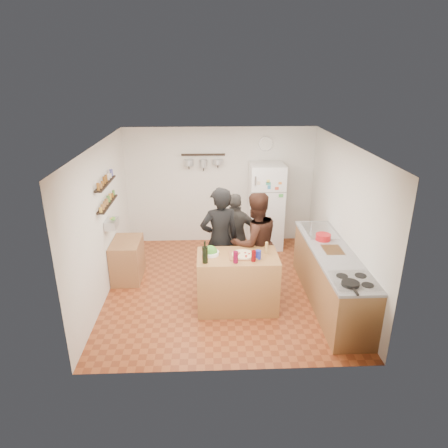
{
  "coord_description": "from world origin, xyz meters",
  "views": [
    {
      "loc": [
        -0.26,
        -6.17,
        3.58
      ],
      "look_at": [
        0.0,
        0.1,
        1.15
      ],
      "focal_mm": 32.0,
      "sensor_mm": 36.0,
      "label": 1
    }
  ],
  "objects_px": {
    "salad_bowl": "(210,253)",
    "person_center": "(255,243)",
    "salt_canister": "(258,255)",
    "person_back": "(236,235)",
    "skillet": "(350,284)",
    "side_table": "(128,260)",
    "wine_bottle": "(205,255)",
    "fridge": "(266,206)",
    "counter_run": "(331,277)",
    "person_left": "(220,240)",
    "red_bowl": "(323,237)",
    "pepper_mill": "(267,249)",
    "prep_island": "(237,282)",
    "wall_clock": "(266,144)"
  },
  "relations": [
    {
      "from": "wine_bottle",
      "to": "person_left",
      "type": "relative_size",
      "value": 0.14
    },
    {
      "from": "person_back",
      "to": "wall_clock",
      "type": "distance_m",
      "value": 2.22
    },
    {
      "from": "person_back",
      "to": "person_left",
      "type": "bearing_deg",
      "value": 66.63
    },
    {
      "from": "salad_bowl",
      "to": "person_center",
      "type": "height_order",
      "value": "person_center"
    },
    {
      "from": "wine_bottle",
      "to": "person_center",
      "type": "height_order",
      "value": "person_center"
    },
    {
      "from": "counter_run",
      "to": "skillet",
      "type": "relative_size",
      "value": 11.18
    },
    {
      "from": "wine_bottle",
      "to": "counter_run",
      "type": "distance_m",
      "value": 2.12
    },
    {
      "from": "person_left",
      "to": "wall_clock",
      "type": "bearing_deg",
      "value": -131.25
    },
    {
      "from": "fridge",
      "to": "counter_run",
      "type": "bearing_deg",
      "value": -71.94
    },
    {
      "from": "person_left",
      "to": "counter_run",
      "type": "xyz_separation_m",
      "value": [
        1.78,
        -0.5,
        -0.47
      ]
    },
    {
      "from": "salad_bowl",
      "to": "fridge",
      "type": "height_order",
      "value": "fridge"
    },
    {
      "from": "person_left",
      "to": "red_bowl",
      "type": "height_order",
      "value": "person_left"
    },
    {
      "from": "person_left",
      "to": "red_bowl",
      "type": "xyz_separation_m",
      "value": [
        1.73,
        -0.06,
        0.05
      ]
    },
    {
      "from": "salad_bowl",
      "to": "wine_bottle",
      "type": "height_order",
      "value": "wine_bottle"
    },
    {
      "from": "person_left",
      "to": "side_table",
      "type": "xyz_separation_m",
      "value": [
        -1.66,
        0.46,
        -0.55
      ]
    },
    {
      "from": "prep_island",
      "to": "pepper_mill",
      "type": "distance_m",
      "value": 0.7
    },
    {
      "from": "prep_island",
      "to": "wine_bottle",
      "type": "bearing_deg",
      "value": -156.25
    },
    {
      "from": "person_left",
      "to": "counter_run",
      "type": "height_order",
      "value": "person_left"
    },
    {
      "from": "prep_island",
      "to": "person_back",
      "type": "distance_m",
      "value": 1.16
    },
    {
      "from": "salad_bowl",
      "to": "counter_run",
      "type": "distance_m",
      "value": 2.0
    },
    {
      "from": "salt_canister",
      "to": "counter_run",
      "type": "height_order",
      "value": "salt_canister"
    },
    {
      "from": "pepper_mill",
      "to": "person_left",
      "type": "distance_m",
      "value": 0.89
    },
    {
      "from": "person_back",
      "to": "skillet",
      "type": "bearing_deg",
      "value": 129.64
    },
    {
      "from": "person_center",
      "to": "fridge",
      "type": "bearing_deg",
      "value": -123.52
    },
    {
      "from": "person_center",
      "to": "person_back",
      "type": "distance_m",
      "value": 0.64
    },
    {
      "from": "pepper_mill",
      "to": "counter_run",
      "type": "bearing_deg",
      "value": 1.86
    },
    {
      "from": "skillet",
      "to": "salad_bowl",
      "type": "bearing_deg",
      "value": 150.71
    },
    {
      "from": "red_bowl",
      "to": "pepper_mill",
      "type": "bearing_deg",
      "value": -155.06
    },
    {
      "from": "wine_bottle",
      "to": "wall_clock",
      "type": "distance_m",
      "value": 3.39
    },
    {
      "from": "red_bowl",
      "to": "skillet",
      "type": "bearing_deg",
      "value": -91.9
    },
    {
      "from": "side_table",
      "to": "skillet",
      "type": "bearing_deg",
      "value": -31.24
    },
    {
      "from": "wine_bottle",
      "to": "red_bowl",
      "type": "bearing_deg",
      "value": 20.7
    },
    {
      "from": "person_center",
      "to": "counter_run",
      "type": "bearing_deg",
      "value": 138.84
    },
    {
      "from": "person_left",
      "to": "counter_run",
      "type": "bearing_deg",
      "value": 148.83
    },
    {
      "from": "salt_canister",
      "to": "salad_bowl",
      "type": "bearing_deg",
      "value": 166.72
    },
    {
      "from": "skillet",
      "to": "salt_canister",
      "type": "bearing_deg",
      "value": 142.41
    },
    {
      "from": "pepper_mill",
      "to": "skillet",
      "type": "relative_size",
      "value": 0.68
    },
    {
      "from": "wine_bottle",
      "to": "fridge",
      "type": "xyz_separation_m",
      "value": [
        1.27,
        2.6,
        -0.14
      ]
    },
    {
      "from": "salt_canister",
      "to": "person_center",
      "type": "xyz_separation_m",
      "value": [
        0.03,
        0.67,
        -0.1
      ]
    },
    {
      "from": "prep_island",
      "to": "salt_canister",
      "type": "xyz_separation_m",
      "value": [
        0.3,
        -0.12,
        0.52
      ]
    },
    {
      "from": "red_bowl",
      "to": "wall_clock",
      "type": "distance_m",
      "value": 2.58
    },
    {
      "from": "skillet",
      "to": "fridge",
      "type": "distance_m",
      "value": 3.43
    },
    {
      "from": "prep_island",
      "to": "wall_clock",
      "type": "xyz_separation_m",
      "value": [
        0.77,
        2.71,
        1.69
      ]
    },
    {
      "from": "salad_bowl",
      "to": "pepper_mill",
      "type": "height_order",
      "value": "pepper_mill"
    },
    {
      "from": "person_center",
      "to": "prep_island",
      "type": "bearing_deg",
      "value": 39.12
    },
    {
      "from": "pepper_mill",
      "to": "person_center",
      "type": "height_order",
      "value": "person_center"
    },
    {
      "from": "wine_bottle",
      "to": "person_center",
      "type": "bearing_deg",
      "value": 42.83
    },
    {
      "from": "red_bowl",
      "to": "counter_run",
      "type": "bearing_deg",
      "value": -83.51
    },
    {
      "from": "salad_bowl",
      "to": "red_bowl",
      "type": "bearing_deg",
      "value": 14.09
    },
    {
      "from": "pepper_mill",
      "to": "salt_canister",
      "type": "distance_m",
      "value": 0.23
    }
  ]
}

